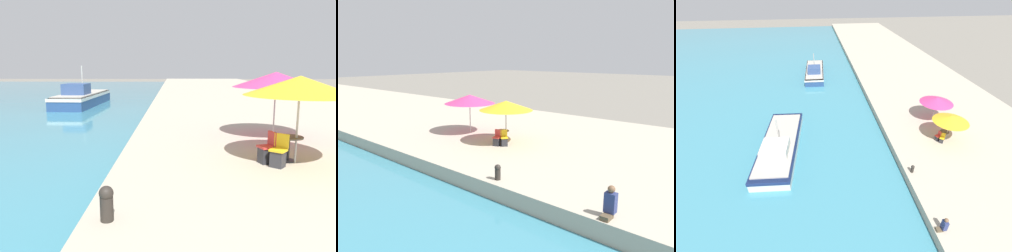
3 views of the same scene
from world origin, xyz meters
The scene contains 8 objects.
quay_promenade centered at (8.00, 37.00, 0.37)m, with size 16.00×90.00×0.73m.
cafe_umbrella_pink centered at (5.19, 15.51, 2.95)m, with size 3.12×3.12×2.49m.
cafe_umbrella_white centered at (5.61, 19.08, 2.98)m, with size 3.32×3.32×2.54m.
cafe_table centered at (5.04, 15.67, 1.27)m, with size 0.80×0.80×0.74m.
cafe_chair_left centered at (4.58, 15.11, 1.06)m, with size 0.58×0.59×0.91m.
cafe_chair_right centered at (4.35, 15.45, 1.06)m, with size 0.53×0.51×0.91m.
person_at_quay centered at (0.46, 6.96, 1.20)m, with size 0.57×0.36×1.05m.
mooring_bollard centered at (0.50, 11.80, 1.08)m, with size 0.26×0.26×0.65m.
Camera 2 is at (-8.82, 3.08, 5.70)m, focal length 35.00 mm.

